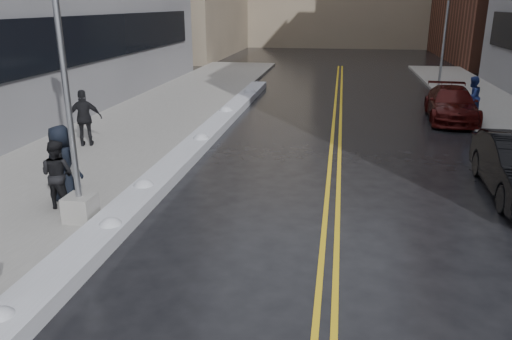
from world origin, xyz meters
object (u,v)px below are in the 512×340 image
at_px(pedestrian_d, 85,118).
at_px(car_maroon, 451,104).
at_px(lamppost, 70,121).
at_px(pedestrian_east, 472,97).
at_px(pedestrian_c, 63,164).
at_px(traffic_signal, 445,32).
at_px(pedestrian_b, 57,174).

xyz_separation_m(pedestrian_d, car_maroon, (13.79, 7.16, -0.43)).
distance_m(lamppost, pedestrian_east, 17.65).
xyz_separation_m(lamppost, pedestrian_c, (-0.96, 1.05, -1.39)).
xyz_separation_m(traffic_signal, pedestrian_d, (-14.79, -15.93, -2.25)).
distance_m(traffic_signal, pedestrian_b, 24.95).
bearing_deg(car_maroon, lamppost, -125.47).
bearing_deg(car_maroon, pedestrian_d, -148.81).
bearing_deg(pedestrian_b, car_maroon, -124.96).
height_order(lamppost, pedestrian_d, lamppost).
height_order(pedestrian_east, car_maroon, pedestrian_east).
height_order(lamppost, pedestrian_b, lamppost).
relative_size(pedestrian_c, car_maroon, 0.40).
relative_size(lamppost, traffic_signal, 1.27).
bearing_deg(pedestrian_b, pedestrian_d, -60.94).
relative_size(lamppost, pedestrian_c, 3.83).
distance_m(pedestrian_c, pedestrian_d, 5.41).
distance_m(pedestrian_c, car_maroon, 16.94).
relative_size(pedestrian_d, car_maroon, 0.40).
bearing_deg(pedestrian_east, lamppost, 7.36).
bearing_deg(lamppost, pedestrian_east, 48.69).
distance_m(pedestrian_east, car_maroon, 0.88).
bearing_deg(traffic_signal, pedestrian_east, -91.21).
xyz_separation_m(traffic_signal, pedestrian_b, (-12.68, -21.36, -2.39)).
xyz_separation_m(lamppost, car_maroon, (10.80, 13.23, -1.81)).
bearing_deg(lamppost, pedestrian_b, 143.97).
height_order(pedestrian_c, car_maroon, pedestrian_c).
bearing_deg(car_maroon, pedestrian_c, -130.26).
bearing_deg(pedestrian_c, pedestrian_b, 110.57).
height_order(pedestrian_d, pedestrian_east, pedestrian_d).
bearing_deg(pedestrian_east, pedestrian_c, 2.71).
height_order(traffic_signal, pedestrian_east, traffic_signal).
height_order(lamppost, traffic_signal, lamppost).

